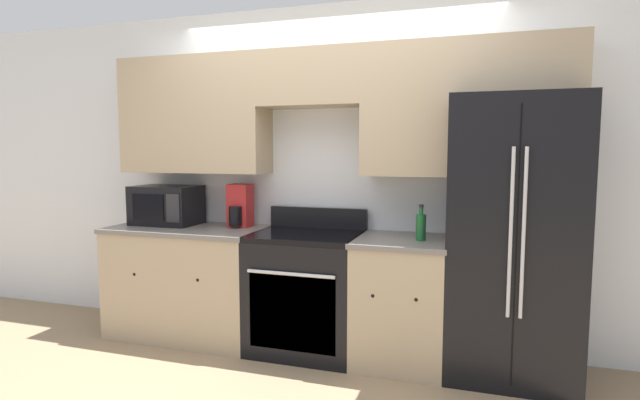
{
  "coord_description": "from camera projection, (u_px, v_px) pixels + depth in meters",
  "views": [
    {
      "loc": [
        1.09,
        -3.1,
        1.49
      ],
      "look_at": [
        0.0,
        0.31,
        1.13
      ],
      "focal_mm": 28.0,
      "sensor_mm": 36.0,
      "label": 1
    }
  ],
  "objects": [
    {
      "name": "ground_plane",
      "position": [
        306.0,
        368.0,
        3.42
      ],
      "size": [
        12.0,
        12.0,
        0.0
      ],
      "primitive_type": "plane",
      "color": "#937A5B"
    },
    {
      "name": "wall_back",
      "position": [
        331.0,
        148.0,
        3.82
      ],
      "size": [
        8.0,
        0.39,
        2.6
      ],
      "color": "silver",
      "rests_on": "ground_plane"
    },
    {
      "name": "lower_cabinets_left",
      "position": [
        189.0,
        281.0,
        4.01
      ],
      "size": [
        1.24,
        0.64,
        0.88
      ],
      "color": "tan",
      "rests_on": "ground_plane"
    },
    {
      "name": "lower_cabinets_right",
      "position": [
        401.0,
        300.0,
        3.49
      ],
      "size": [
        0.64,
        0.64,
        0.88
      ],
      "color": "tan",
      "rests_on": "ground_plane"
    },
    {
      "name": "oven_range",
      "position": [
        306.0,
        291.0,
        3.7
      ],
      "size": [
        0.79,
        0.65,
        1.04
      ],
      "color": "black",
      "rests_on": "ground_plane"
    },
    {
      "name": "refrigerator",
      "position": [
        512.0,
        237.0,
        3.29
      ],
      "size": [
        0.81,
        0.8,
        1.83
      ],
      "color": "black",
      "rests_on": "ground_plane"
    },
    {
      "name": "microwave",
      "position": [
        167.0,
        205.0,
        4.1
      ],
      "size": [
        0.52,
        0.36,
        0.32
      ],
      "color": "black",
      "rests_on": "lower_cabinets_left"
    },
    {
      "name": "bottle",
      "position": [
        421.0,
        226.0,
        3.36
      ],
      "size": [
        0.07,
        0.07,
        0.25
      ],
      "color": "#195928",
      "rests_on": "lower_cabinets_right"
    },
    {
      "name": "electric_kettle",
      "position": [
        239.0,
        207.0,
        3.97
      ],
      "size": [
        0.17,
        0.21,
        0.34
      ],
      "color": "#B22323",
      "rests_on": "lower_cabinets_left"
    }
  ]
}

